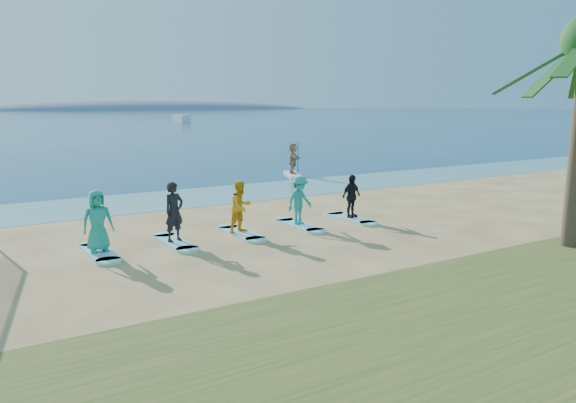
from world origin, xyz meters
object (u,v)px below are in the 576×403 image
boat_offshore_b (181,122)px  surfboard_2 (241,233)px  student_1 (174,212)px  surfboard_4 (351,218)px  paddleboard (293,175)px  paddleboarder (293,158)px  student_0 (98,221)px  student_4 (351,196)px  surfboard_0 (100,253)px  surfboard_3 (299,225)px  student_2 (241,207)px  surfboard_1 (175,242)px  student_3 (299,200)px

boat_offshore_b → surfboard_2: boat_offshore_b is taller
student_1 → boat_offshore_b: bearing=50.4°
surfboard_2 → surfboard_4: 4.60m
paddleboard → paddleboarder: (0.00, 0.00, 0.97)m
paddleboard → surfboard_4: size_ratio=1.36×
student_0 → surfboard_2: 4.69m
paddleboarder → student_4: bearing=176.8°
boat_offshore_b → surfboard_0: (-41.10, -100.37, 0.04)m
student_1 → surfboard_3: size_ratio=0.84×
surfboard_2 → student_2: size_ratio=1.28×
student_2 → student_0: bearing=164.3°
student_1 → surfboard_2: (2.30, 0.00, -0.97)m
paddleboarder → student_4: 12.92m
surfboard_4 → surfboard_2: bearing=180.0°
paddleboard → student_2: bearing=-106.4°
surfboard_1 → surfboard_4: bearing=0.0°
paddleboarder → student_4: paddleboarder is taller
surfboard_0 → surfboard_1: (2.30, 0.00, 0.00)m
student_2 → surfboard_4: 4.69m
student_1 → student_0: bearing=161.6°
student_4 → surfboard_4: bearing=0.0°
paddleboard → student_0: (-14.13, -11.94, 0.93)m
student_0 → surfboard_4: student_0 is taller
paddleboard → boat_offshore_b: size_ratio=0.56×
surfboard_3 → surfboard_1: bearing=180.0°
student_1 → student_4: size_ratio=1.15×
surfboard_1 → student_3: 4.69m
paddleboarder → student_0: paddleboarder is taller
paddleboard → boat_offshore_b: 92.45m
paddleboarder → student_0: 18.50m
boat_offshore_b → surfboard_2: 106.80m
student_1 → surfboard_4: student_1 is taller
boat_offshore_b → surfboard_4: (-31.90, -100.37, 0.04)m
student_3 → surfboard_4: size_ratio=0.78×
paddleboarder → surfboard_4: bearing=176.8°
surfboard_3 → student_3: student_3 is taller
surfboard_0 → student_1: size_ratio=1.19×
paddleboarder → student_1: size_ratio=0.98×
boat_offshore_b → surfboard_3: (-34.20, -100.37, 0.04)m
boat_offshore_b → student_3: student_3 is taller
surfboard_2 → surfboard_0: bearing=180.0°
surfboard_3 → student_3: 0.90m
surfboard_3 → surfboard_4: (2.30, 0.00, 0.00)m
paddleboarder → surfboard_1: paddleboarder is taller
student_0 → surfboard_4: (9.20, 0.00, -0.94)m
boat_offshore_b → student_1: bearing=-113.3°
surfboard_1 → surfboard_0: bearing=180.0°
student_4 → surfboard_1: bearing=168.0°
student_4 → student_2: bearing=168.0°
surfboard_0 → student_4: bearing=0.0°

